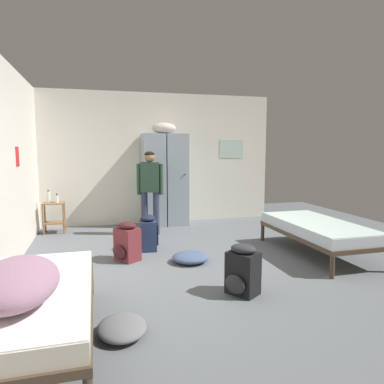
# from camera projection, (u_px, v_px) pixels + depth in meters

# --- Properties ---
(ground_plane) EXTENTS (9.04, 9.04, 0.00)m
(ground_plane) POSITION_uv_depth(u_px,v_px,m) (197.00, 263.00, 4.88)
(ground_plane) COLOR slate
(room_backdrop) EXTENTS (4.87, 5.71, 2.69)m
(room_backdrop) POSITION_uv_depth(u_px,v_px,m) (96.00, 162.00, 5.64)
(room_backdrop) COLOR silver
(room_backdrop) RESTS_ON ground_plane
(locker_bank) EXTENTS (0.90, 0.55, 2.07)m
(locker_bank) POSITION_uv_depth(u_px,v_px,m) (165.00, 178.00, 7.21)
(locker_bank) COLOR #8C99A3
(locker_bank) RESTS_ON ground_plane
(shelf_unit) EXTENTS (0.38, 0.30, 0.57)m
(shelf_unit) POSITION_uv_depth(u_px,v_px,m) (54.00, 215.00, 6.57)
(shelf_unit) COLOR brown
(shelf_unit) RESTS_ON ground_plane
(bed_right) EXTENTS (0.90, 1.90, 0.49)m
(bed_right) POSITION_uv_depth(u_px,v_px,m) (317.00, 229.00, 5.25)
(bed_right) COLOR #473828
(bed_right) RESTS_ON ground_plane
(bed_left_front) EXTENTS (0.90, 1.90, 0.49)m
(bed_left_front) POSITION_uv_depth(u_px,v_px,m) (33.00, 301.00, 2.78)
(bed_left_front) COLOR #473828
(bed_left_front) RESTS_ON ground_plane
(bedding_heap) EXTENTS (0.57, 0.87, 0.30)m
(bedding_heap) POSITION_uv_depth(u_px,v_px,m) (17.00, 282.00, 2.48)
(bedding_heap) COLOR gray
(bedding_heap) RESTS_ON bed_left_front
(person_traveler) EXTENTS (0.47, 0.26, 1.51)m
(person_traveler) POSITION_uv_depth(u_px,v_px,m) (150.00, 185.00, 6.38)
(person_traveler) COLOR #2D334C
(person_traveler) RESTS_ON ground_plane
(water_bottle) EXTENTS (0.07, 0.07, 0.24)m
(water_bottle) POSITION_uv_depth(u_px,v_px,m) (49.00, 197.00, 6.53)
(water_bottle) COLOR silver
(water_bottle) RESTS_ON shelf_unit
(lotion_bottle) EXTENTS (0.05, 0.05, 0.17)m
(lotion_bottle) POSITION_uv_depth(u_px,v_px,m) (57.00, 199.00, 6.52)
(lotion_bottle) COLOR white
(lotion_bottle) RESTS_ON shelf_unit
(backpack_black) EXTENTS (0.41, 0.41, 0.55)m
(backpack_black) POSITION_uv_depth(u_px,v_px,m) (242.00, 271.00, 3.82)
(backpack_black) COLOR black
(backpack_black) RESTS_ON ground_plane
(backpack_maroon) EXTENTS (0.41, 0.41, 0.55)m
(backpack_maroon) POSITION_uv_depth(u_px,v_px,m) (127.00, 242.00, 4.96)
(backpack_maroon) COLOR maroon
(backpack_maroon) RESTS_ON ground_plane
(backpack_navy) EXTENTS (0.36, 0.34, 0.55)m
(backpack_navy) POSITION_uv_depth(u_px,v_px,m) (147.00, 233.00, 5.48)
(backpack_navy) COLOR navy
(backpack_navy) RESTS_ON ground_plane
(clothes_pile_denim) EXTENTS (0.50, 0.49, 0.14)m
(clothes_pile_denim) POSITION_uv_depth(u_px,v_px,m) (190.00, 257.00, 4.91)
(clothes_pile_denim) COLOR #42567A
(clothes_pile_denim) RESTS_ON ground_plane
(clothes_pile_grey) EXTENTS (0.42, 0.51, 0.13)m
(clothes_pile_grey) POSITION_uv_depth(u_px,v_px,m) (122.00, 328.00, 3.00)
(clothes_pile_grey) COLOR slate
(clothes_pile_grey) RESTS_ON ground_plane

